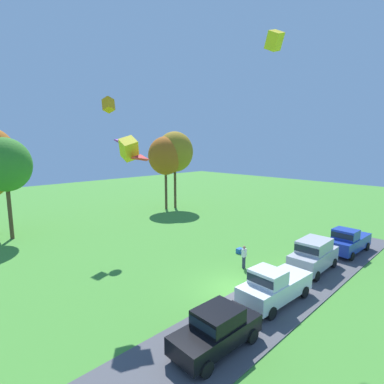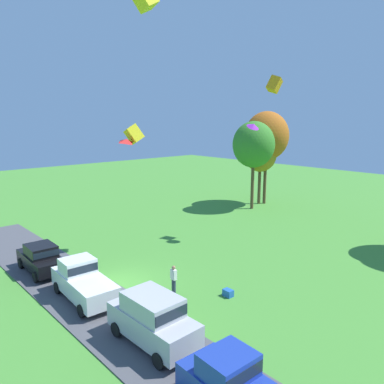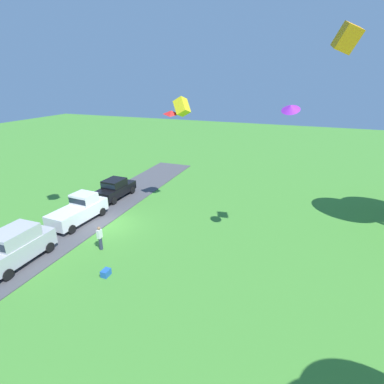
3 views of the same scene
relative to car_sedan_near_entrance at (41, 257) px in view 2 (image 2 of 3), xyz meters
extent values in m
plane|color=#478E33|center=(5.02, 3.09, -1.04)|extent=(120.00, 120.00, 0.00)
cube|color=#4C4C51|center=(5.02, 0.46, -1.01)|extent=(36.00, 4.40, 0.06)
cube|color=black|center=(-0.03, 0.00, -0.24)|extent=(4.45, 1.93, 0.80)
cube|color=black|center=(0.07, 0.00, 0.51)|extent=(2.05, 1.70, 0.70)
cube|color=#19232D|center=(0.07, 0.00, 0.51)|extent=(2.09, 1.67, 0.38)
cylinder|color=black|center=(-1.56, -0.81, -0.64)|extent=(0.69, 0.26, 0.68)
cylinder|color=black|center=(-1.50, 0.90, -0.64)|extent=(0.69, 0.26, 0.68)
cylinder|color=black|center=(1.43, -0.90, -0.64)|extent=(0.69, 0.26, 0.68)
cylinder|color=black|center=(1.49, 0.81, -0.64)|extent=(0.69, 0.26, 0.68)
cube|color=white|center=(5.50, 0.29, -0.14)|extent=(5.10, 2.18, 1.00)
cube|color=white|center=(4.70, 0.33, 0.76)|extent=(1.60, 1.84, 0.80)
cube|color=#19232D|center=(4.70, 0.33, 0.76)|extent=(1.62, 1.81, 0.44)
cylinder|color=black|center=(3.75, -0.52, -0.64)|extent=(0.69, 0.28, 0.68)
cylinder|color=black|center=(3.85, 1.29, -0.64)|extent=(0.69, 0.28, 0.68)
cylinder|color=black|center=(7.14, -0.71, -0.64)|extent=(0.69, 0.28, 0.68)
cylinder|color=black|center=(7.25, 1.10, -0.64)|extent=(0.69, 0.28, 0.68)
cube|color=#B7B7BC|center=(11.36, 0.64, -0.09)|extent=(4.63, 1.97, 1.10)
cube|color=#B7B7BC|center=(11.36, 0.64, 0.88)|extent=(2.63, 1.80, 0.84)
cube|color=#19232D|center=(11.36, 0.64, 0.88)|extent=(2.68, 1.77, 0.46)
cylinder|color=black|center=(9.81, -0.29, -0.64)|extent=(0.68, 0.25, 0.68)
cylinder|color=black|center=(9.78, 1.52, -0.64)|extent=(0.68, 0.25, 0.68)
cylinder|color=black|center=(12.94, -0.24, -0.64)|extent=(0.68, 0.25, 0.68)
cylinder|color=black|center=(12.91, 1.56, -0.64)|extent=(0.68, 0.25, 0.68)
cube|color=#1E389E|center=(16.27, 0.16, 0.76)|extent=(1.57, 1.82, 0.80)
cube|color=#19232D|center=(16.27, 0.16, 0.76)|extent=(1.60, 1.79, 0.44)
cylinder|color=black|center=(15.41, 1.10, -0.64)|extent=(0.69, 0.27, 0.68)
cylinder|color=#2D334C|center=(8.20, 4.44, -0.60)|extent=(0.24, 0.24, 0.88)
cube|color=white|center=(8.20, 4.44, 0.14)|extent=(0.36, 0.22, 0.60)
sphere|color=#9E7051|center=(8.20, 4.44, 0.56)|extent=(0.22, 0.22, 0.22)
cylinder|color=brown|center=(-3.15, 27.00, 1.07)|extent=(0.36, 0.36, 4.22)
ellipsoid|color=olive|center=(-3.15, 27.00, 4.89)|extent=(3.80, 3.80, 4.18)
cylinder|color=brown|center=(-2.79, 27.56, 1.81)|extent=(0.36, 0.36, 5.70)
ellipsoid|color=#B25B19|center=(-2.79, 27.56, 6.96)|extent=(5.13, 5.13, 5.64)
cylinder|color=brown|center=(-2.10, 24.37, 1.52)|extent=(0.36, 0.36, 5.12)
ellipsoid|color=#387F28|center=(-2.10, 24.37, 6.15)|extent=(4.61, 4.61, 5.07)
cube|color=blue|center=(10.51, 6.53, -0.84)|extent=(0.56, 0.40, 0.40)
pyramid|color=red|center=(0.65, 6.40, 7.33)|extent=(1.09, 1.19, 0.48)
cube|color=orange|center=(5.10, 17.68, 11.62)|extent=(1.22, 1.38, 1.54)
cone|color=purple|center=(4.82, 15.50, 8.36)|extent=(1.19, 1.17, 0.73)
cube|color=yellow|center=(0.41, 7.21, 7.77)|extent=(1.22, 1.41, 1.61)
camera|label=1|loc=(-9.27, -7.86, 8.03)|focal=28.00mm
camera|label=2|loc=(23.72, -8.28, 8.84)|focal=35.00mm
camera|label=3|loc=(22.38, 16.55, 9.89)|focal=28.00mm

